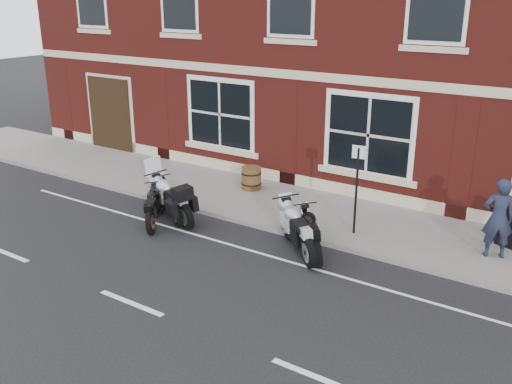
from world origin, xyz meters
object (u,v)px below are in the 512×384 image
Objects in this scene: pedestrian_left at (498,218)px; moto_naked_black at (313,231)px; moto_touring_silver at (171,196)px; parking_sign at (357,184)px; moto_sport_black at (156,205)px; a_board_sign at (509,226)px; moto_sport_red at (170,198)px; barrel_planter at (251,178)px; moto_sport_silver at (298,227)px.

moto_naked_black is at bearing 2.89° from pedestrian_left.
parking_sign is (4.50, 1.50, 0.76)m from moto_touring_silver.
moto_sport_black is 8.09m from pedestrian_left.
a_board_sign is at bearing -48.38° from moto_touring_silver.
pedestrian_left is at bearing -52.75° from moto_touring_silver.
moto_sport_black is 0.77× the size of parking_sign.
moto_touring_silver is 1.31× the size of moto_sport_black.
a_board_sign is (7.83, 2.62, 0.12)m from moto_sport_red.
parking_sign is at bearing 30.94° from moto_naked_black.
parking_sign is (-3.22, -1.21, 0.74)m from a_board_sign.
pedestrian_left is 0.80m from a_board_sign.
moto_naked_black is at bearing -54.02° from moto_sport_red.
moto_naked_black is 3.99m from pedestrian_left.
moto_sport_black is at bearing -102.26° from barrel_planter.
moto_touring_silver reaches higher than a_board_sign.
moto_touring_silver is at bearing -142.44° from a_board_sign.
moto_sport_red is at bearing -170.06° from parking_sign.
moto_sport_red is at bearing -9.64° from pedestrian_left.
moto_sport_black is at bearing -164.04° from parking_sign.
moto_naked_black is at bearing -64.14° from moto_touring_silver.
moto_sport_black reaches higher than barrel_planter.
moto_sport_silver is 1.76m from parking_sign.
a_board_sign is (7.72, 2.72, 0.02)m from moto_touring_silver.
moto_sport_red is 0.55m from moto_sport_black.
moto_naked_black reaches higher than barrel_planter.
moto_naked_black is 1.58× the size of a_board_sign.
moto_touring_silver is 8.18m from a_board_sign.
parking_sign is (4.60, 1.41, 0.86)m from moto_sport_red.
pedestrian_left is at bearing -6.54° from barrel_planter.
moto_touring_silver is at bearing -8.76° from pedestrian_left.
moto_naked_black is 2.45× the size of barrel_planter.
moto_sport_black is 0.93× the size of pedestrian_left.
moto_sport_silver is at bearing -66.06° from moto_touring_silver.
barrel_planter is (-7.11, 0.11, -0.18)m from a_board_sign.
moto_sport_red is at bearing -143.32° from a_board_sign.
moto_sport_silver is at bearing 2.86° from pedestrian_left.
moto_sport_silver reaches higher than moto_naked_black.
moto_touring_silver is 0.17m from moto_sport_red.
moto_naked_black is at bearing -36.90° from barrel_planter.
moto_sport_silver is 0.34m from moto_naked_black.
moto_sport_black is at bearing -5.86° from pedestrian_left.
a_board_sign is 7.11m from barrel_planter.
moto_sport_silver is 4.30m from pedestrian_left.
a_board_sign is at bearing -125.58° from pedestrian_left.
moto_touring_silver is 1.34× the size of moto_naked_black.
a_board_sign is (0.14, 0.68, -0.38)m from pedestrian_left.
barrel_planter is (-6.97, 0.80, -0.57)m from pedestrian_left.
moto_touring_silver is at bearing -168.55° from parking_sign.
moto_sport_silver is at bearing 167.33° from moto_naked_black.
moto_naked_black is (0.29, 0.14, -0.08)m from moto_sport_silver.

